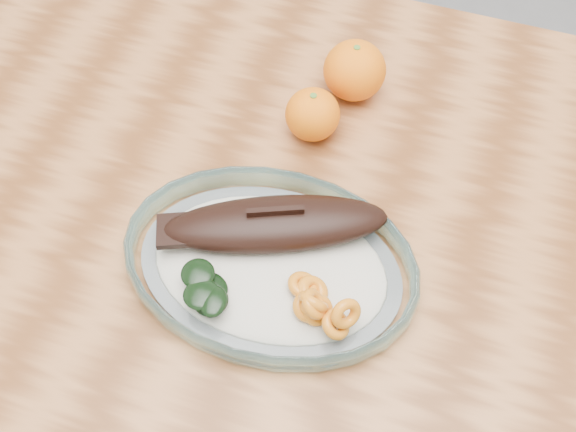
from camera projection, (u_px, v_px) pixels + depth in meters
The scene contains 5 objects.
ground at pixel (290, 424), 1.44m from camera, with size 3.00×3.00×0.00m, color slate.
dining_table at pixel (292, 257), 0.90m from camera, with size 1.20×0.80×0.75m.
plated_meal at pixel (270, 260), 0.76m from camera, with size 0.58×0.58×0.08m.
orange_left at pixel (355, 70), 0.89m from camera, with size 0.08×0.08×0.08m, color #F76305.
orange_right at pixel (313, 114), 0.86m from camera, with size 0.07×0.07×0.07m, color #F76305.
Camera 1 is at (0.14, -0.44, 1.42)m, focal length 45.00 mm.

